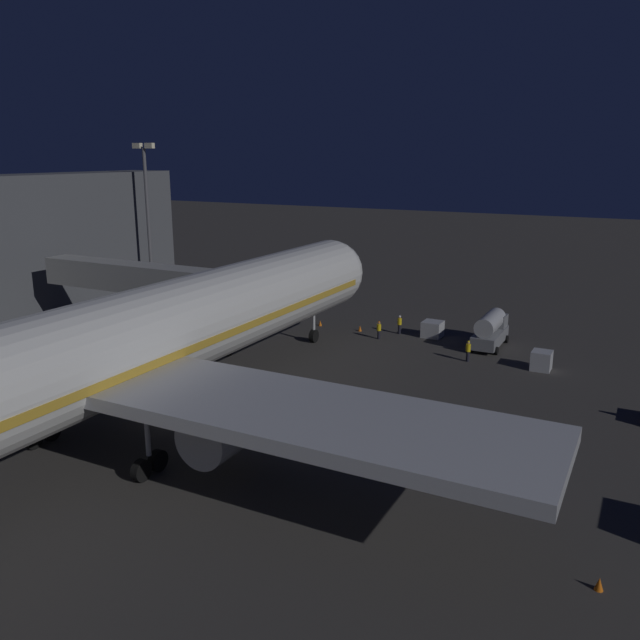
% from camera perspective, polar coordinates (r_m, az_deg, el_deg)
% --- Properties ---
extents(ground_plane, '(320.00, 320.00, 0.00)m').
position_cam_1_polar(ground_plane, '(44.80, -12.26, -8.05)').
color(ground_plane, '#383533').
extents(airliner_at_gate, '(50.19, 68.79, 19.89)m').
position_cam_1_polar(airliner_at_gate, '(37.40, -20.68, -3.66)').
color(airliner_at_gate, silver).
rests_on(airliner_at_gate, ground_plane).
extents(jet_bridge, '(22.39, 3.40, 7.49)m').
position_cam_1_polar(jet_bridge, '(59.47, -14.12, 3.41)').
color(jet_bridge, '#9E9E99').
rests_on(jet_bridge, ground_plane).
extents(apron_floodlight_mast, '(2.90, 0.50, 18.06)m').
position_cam_1_polar(apron_floodlight_mast, '(78.25, -14.94, 9.26)').
color(apron_floodlight_mast, '#59595E').
rests_on(apron_floodlight_mast, ground_plane).
extents(fuel_tanker, '(2.46, 5.89, 3.15)m').
position_cam_1_polar(fuel_tanker, '(60.01, 14.80, -0.76)').
color(fuel_tanker, slate).
rests_on(fuel_tanker, ground_plane).
extents(baggage_container_near_belt, '(1.53, 1.61, 1.56)m').
position_cam_1_polar(baggage_container_near_belt, '(54.99, 18.93, -3.39)').
color(baggage_container_near_belt, '#B7BABF').
rests_on(baggage_container_near_belt, ground_plane).
extents(baggage_container_mid_row, '(1.80, 1.81, 1.52)m').
position_cam_1_polar(baggage_container_mid_row, '(62.23, 9.89, -0.80)').
color(baggage_container_mid_row, '#B7BABF').
rests_on(baggage_container_mid_row, ground_plane).
extents(ground_crew_near_nose_gear, '(0.40, 0.40, 1.82)m').
position_cam_1_polar(ground_crew_near_nose_gear, '(55.41, 12.91, -2.59)').
color(ground_crew_near_nose_gear, black).
rests_on(ground_crew_near_nose_gear, ground_plane).
extents(ground_crew_by_belt_loader, '(0.40, 0.40, 1.72)m').
position_cam_1_polar(ground_crew_by_belt_loader, '(60.82, 5.21, -0.81)').
color(ground_crew_by_belt_loader, black).
rests_on(ground_crew_by_belt_loader, ground_plane).
extents(ground_crew_marshaller_fwd, '(0.40, 0.40, 1.83)m').
position_cam_1_polar(ground_crew_marshaller_fwd, '(62.75, 7.02, -0.32)').
color(ground_crew_marshaller_fwd, black).
rests_on(ground_crew_marshaller_fwd, ground_plane).
extents(traffic_cone_nose_port, '(0.36, 0.36, 0.55)m').
position_cam_1_polar(traffic_cone_nose_port, '(63.54, 3.54, -0.74)').
color(traffic_cone_nose_port, orange).
rests_on(traffic_cone_nose_port, ground_plane).
extents(traffic_cone_nose_starboard, '(0.36, 0.36, 0.55)m').
position_cam_1_polar(traffic_cone_nose_starboard, '(65.38, 0.02, -0.27)').
color(traffic_cone_nose_starboard, orange).
rests_on(traffic_cone_nose_starboard, ground_plane).
extents(traffic_cone_wingtip_svc_side, '(0.36, 0.36, 0.55)m').
position_cam_1_polar(traffic_cone_wingtip_svc_side, '(29.95, 23.37, -20.57)').
color(traffic_cone_wingtip_svc_side, orange).
rests_on(traffic_cone_wingtip_svc_side, ground_plane).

